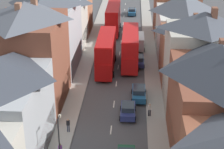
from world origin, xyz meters
The scene contains 17 objects.
pavement_left centered at (-5.10, 38.00, 0.07)m, with size 2.20×104.00×0.14m, color #A8A399.
pavement_right centered at (5.10, 38.00, 0.07)m, with size 2.20×104.00×0.14m, color #A8A399.
centre_line_dashes centered at (0.00, 36.00, 0.01)m, with size 0.14×97.80×0.01m.
terrace_row_left centered at (-10.19, 23.31, 6.22)m, with size 8.00×69.54×14.68m.
terrace_row_right centered at (10.18, 22.69, 5.82)m, with size 8.00×70.74×14.00m.
double_decker_bus_lead centered at (1.79, 37.44, 2.82)m, with size 2.74×10.80×5.30m.
double_decker_bus_mid_street centered at (-1.81, 35.10, 2.82)m, with size 2.74×10.80×5.30m.
double_decker_bus_far_approaching centered at (-1.81, 53.77, 2.82)m, with size 2.74×10.80×5.30m.
car_parked_left_a centered at (1.80, 21.15, 0.82)m, with size 1.90×3.90×1.62m.
car_parked_right_a centered at (3.10, 25.68, 0.84)m, with size 1.90×4.39×1.68m.
car_mid_black centered at (3.10, 37.09, 0.80)m, with size 1.90×4.25×1.57m.
car_far_grey centered at (-3.10, 41.56, 0.85)m, with size 1.90×4.34×1.68m.
car_parked_right_b centered at (1.80, 67.42, 0.80)m, with size 1.90×4.42×1.58m.
delivery_van centered at (3.10, 44.56, 1.34)m, with size 2.20×5.20×2.41m.
pedestrian_mid_right centered at (-4.61, 17.15, 1.03)m, with size 0.36×0.22×1.61m.
pedestrian_far_left centered at (4.34, 21.11, 1.03)m, with size 0.36×0.22×1.61m.
street_lamp centered at (-4.25, 10.90, 3.24)m, with size 0.20×1.12×5.50m.
Camera 1 is at (2.20, -17.30, 22.42)m, focal length 60.00 mm.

